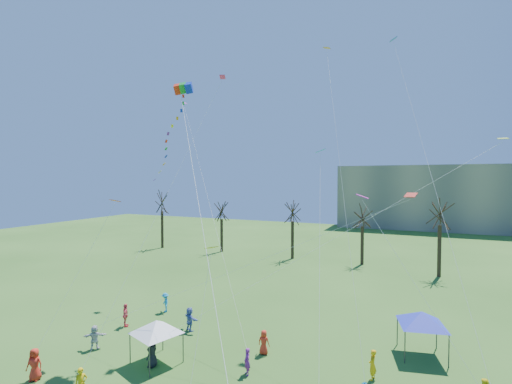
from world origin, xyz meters
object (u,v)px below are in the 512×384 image
at_px(distant_building, 475,198).
at_px(big_box_kite, 172,139).
at_px(canopy_tent_white, 156,327).
at_px(canopy_tent_blue, 422,318).

distance_m(distant_building, big_box_kite, 79.24).
relative_size(distant_building, canopy_tent_white, 17.40).
relative_size(distant_building, canopy_tent_blue, 15.53).
relative_size(big_box_kite, canopy_tent_blue, 6.25).
height_order(big_box_kite, canopy_tent_white, big_box_kite).
height_order(big_box_kite, canopy_tent_blue, big_box_kite).
distance_m(distant_building, canopy_tent_white, 82.15).
relative_size(distant_building, big_box_kite, 2.49).
distance_m(distant_building, canopy_tent_blue, 70.55).
bearing_deg(canopy_tent_white, big_box_kite, 111.79).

